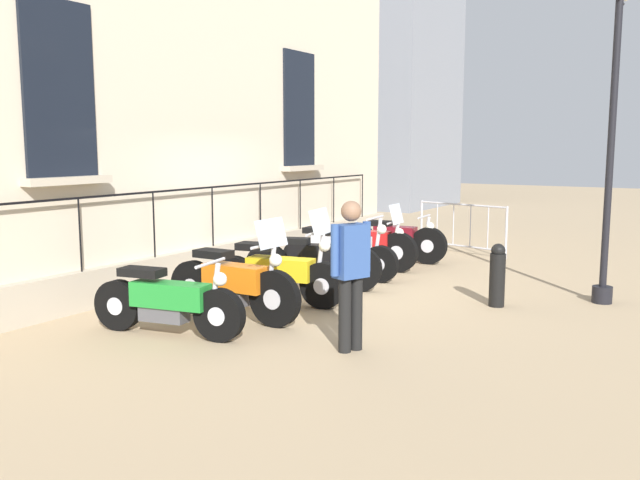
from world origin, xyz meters
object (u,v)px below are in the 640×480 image
(motorcycle_yellow, at_px, (279,274))
(lamppost, at_px, (614,90))
(motorcycle_maroon, at_px, (393,240))
(bollard, at_px, (497,275))
(motorcycle_green, at_px, (168,303))
(crowd_barrier, at_px, (462,226))
(motorcycle_white, at_px, (339,253))
(motorcycle_red, at_px, (364,246))
(motorcycle_black, at_px, (313,263))
(pedestrian_standing, at_px, (351,267))
(motorcycle_orange, at_px, (234,285))

(motorcycle_yellow, distance_m, lamppost, 5.30)
(motorcycle_maroon, distance_m, bollard, 3.88)
(motorcycle_green, xyz_separation_m, motorcycle_yellow, (0.23, 1.98, 0.04))
(motorcycle_yellow, distance_m, crowd_barrier, 5.81)
(motorcycle_white, height_order, motorcycle_red, motorcycle_red)
(motorcycle_black, bearing_deg, pedestrian_standing, -51.24)
(motorcycle_yellow, bearing_deg, pedestrian_standing, -36.17)
(motorcycle_white, height_order, bollard, motorcycle_white)
(motorcycle_maroon, distance_m, crowd_barrier, 1.84)
(motorcycle_green, height_order, motorcycle_red, motorcycle_red)
(motorcycle_green, relative_size, crowd_barrier, 0.98)
(motorcycle_orange, xyz_separation_m, motorcycle_maroon, (-0.13, 5.14, -0.05))
(motorcycle_green, height_order, bollard, motorcycle_green)
(motorcycle_yellow, bearing_deg, motorcycle_green, -96.60)
(motorcycle_yellow, xyz_separation_m, motorcycle_maroon, (-0.14, 4.13, -0.02))
(motorcycle_black, height_order, pedestrian_standing, pedestrian_standing)
(motorcycle_yellow, relative_size, lamppost, 0.45)
(lamppost, relative_size, bollard, 5.11)
(motorcycle_orange, relative_size, crowd_barrier, 1.00)
(motorcycle_yellow, height_order, motorcycle_red, motorcycle_yellow)
(motorcycle_black, height_order, crowd_barrier, motorcycle_black)
(motorcycle_black, relative_size, motorcycle_red, 1.03)
(motorcycle_white, xyz_separation_m, motorcycle_maroon, (0.05, 2.04, -0.02))
(crowd_barrier, bearing_deg, motorcycle_red, -108.35)
(motorcycle_white, height_order, motorcycle_maroon, motorcycle_white)
(motorcycle_white, relative_size, crowd_barrier, 1.04)
(motorcycle_white, xyz_separation_m, pedestrian_standing, (2.10, -3.48, 0.50))
(motorcycle_red, bearing_deg, motorcycle_white, -88.22)
(lamppost, height_order, pedestrian_standing, lamppost)
(motorcycle_green, height_order, crowd_barrier, crowd_barrier)
(motorcycle_green, bearing_deg, motorcycle_red, 89.89)
(motorcycle_maroon, bearing_deg, motorcycle_black, -89.61)
(crowd_barrier, xyz_separation_m, bollard, (2.02, -4.30, -0.12))
(crowd_barrier, distance_m, bollard, 4.75)
(bollard, bearing_deg, motorcycle_yellow, -151.28)
(motorcycle_green, distance_m, motorcycle_yellow, 2.00)
(lamppost, bearing_deg, motorcycle_green, -133.06)
(motorcycle_red, relative_size, pedestrian_standing, 1.24)
(motorcycle_red, bearing_deg, lamppost, -8.38)
(bollard, bearing_deg, motorcycle_black, -172.95)
(motorcycle_black, height_order, motorcycle_maroon, motorcycle_black)
(motorcycle_white, xyz_separation_m, crowd_barrier, (0.86, 3.69, 0.13))
(motorcycle_green, xyz_separation_m, motorcycle_orange, (0.23, 0.97, 0.07))
(crowd_barrier, relative_size, bollard, 2.30)
(motorcycle_yellow, xyz_separation_m, pedestrian_standing, (1.91, -1.40, 0.50))
(motorcycle_black, xyz_separation_m, motorcycle_white, (-0.07, 0.96, 0.01))
(crowd_barrier, bearing_deg, motorcycle_maroon, -116.23)
(motorcycle_green, xyz_separation_m, pedestrian_standing, (2.14, 0.58, 0.54))
(motorcycle_white, relative_size, motorcycle_red, 1.04)
(bollard, bearing_deg, motorcycle_orange, -137.28)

